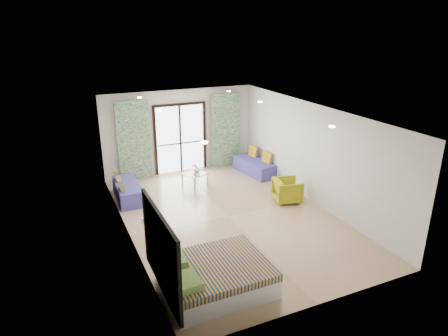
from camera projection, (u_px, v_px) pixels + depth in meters
name	position (u px, v px, depth m)	size (l,w,h in m)	color
floor	(228.00, 216.00, 10.22)	(5.00, 7.50, 0.01)	#997B5B
ceiling	(229.00, 112.00, 9.30)	(5.00, 7.50, 0.01)	silver
wall_back	(180.00, 131.00, 12.97)	(5.00, 0.01, 2.70)	silver
wall_front	(324.00, 237.00, 6.55)	(5.00, 0.01, 2.70)	silver
wall_left	(126.00, 183.00, 8.79)	(0.01, 7.50, 2.70)	silver
wall_right	(312.00, 154.00, 10.73)	(0.01, 7.50, 2.70)	silver
balcony_door	(180.00, 134.00, 12.98)	(1.76, 0.08, 2.28)	black
balcony_rail	(180.00, 143.00, 13.09)	(1.52, 0.03, 0.04)	#595451
curtain_left	(134.00, 141.00, 12.25)	(1.00, 0.10, 2.50)	silver
curtain_right	(225.00, 131.00, 13.45)	(1.00, 0.10, 2.50)	silver
downlight_a	(204.00, 142.00, 7.05)	(0.12, 0.12, 0.02)	#FFE0B2
downlight_b	(332.00, 127.00, 8.14)	(0.12, 0.12, 0.02)	#FFE0B2
downlight_c	(159.00, 111.00, 9.62)	(0.12, 0.12, 0.02)	#FFE0B2
downlight_d	(260.00, 102.00, 10.71)	(0.12, 0.12, 0.02)	#FFE0B2
downlight_e	(139.00, 98.00, 11.34)	(0.12, 0.12, 0.02)	#FFE0B2
downlight_f	(229.00, 91.00, 12.42)	(0.12, 0.12, 0.02)	#FFE0B2
headboard	(160.00, 252.00, 6.69)	(0.06, 2.10, 1.50)	black
switch_plate	(142.00, 220.00, 7.75)	(0.02, 0.10, 0.10)	silver
bed	(215.00, 276.00, 7.33)	(1.90, 1.55, 0.66)	silver
daybed_left	(127.00, 190.00, 11.17)	(0.69, 1.64, 0.80)	#403C8F
daybed_right	(255.00, 166.00, 13.08)	(0.84, 1.70, 0.81)	#403C8F
coffee_table	(195.00, 175.00, 12.02)	(0.80, 0.80, 0.71)	silver
vase	(197.00, 169.00, 12.04)	(0.21, 0.22, 0.21)	white
armchair	(288.00, 189.00, 10.97)	(0.70, 0.65, 0.72)	#9B9814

